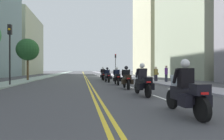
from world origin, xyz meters
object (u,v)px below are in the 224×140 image
object	(u,v)px
motorcycle_0	(187,93)
traffic_cone_0	(152,81)
motorcycle_4	(107,76)
traffic_light_far	(115,61)
motorcycle_3	(117,77)
motorcycle_1	(143,82)
street_tree_1	(28,50)
pedestrian_0	(166,74)
traffic_light_near	(10,44)
motorcycle_2	(126,79)
motorcycle_5	(103,75)
pedestrian_1	(156,74)

from	to	relation	value
motorcycle_0	traffic_cone_0	world-z (taller)	motorcycle_0
motorcycle_4	traffic_light_far	bearing A→B (deg)	74.30
motorcycle_0	motorcycle_3	distance (m)	10.98
motorcycle_0	motorcycle_1	bearing A→B (deg)	90.16
street_tree_1	traffic_light_far	bearing A→B (deg)	50.06
motorcycle_1	street_tree_1	world-z (taller)	street_tree_1
street_tree_1	pedestrian_0	bearing A→B (deg)	-20.99
traffic_light_near	street_tree_1	size ratio (longest dim) A/B	1.01
traffic_light_near	motorcycle_1	bearing A→B (deg)	-39.26
motorcycle_1	pedestrian_0	distance (m)	9.84
motorcycle_1	motorcycle_2	world-z (taller)	motorcycle_1
motorcycle_4	street_tree_1	xyz separation A→B (m)	(-8.83, 3.33, 2.97)
motorcycle_2	traffic_light_far	xyz separation A→B (m)	(3.99, 26.12, 2.51)
motorcycle_4	motorcycle_3	bearing A→B (deg)	-87.90
traffic_cone_0	pedestrian_0	xyz separation A→B (m)	(2.36, 2.19, 0.52)
motorcycle_5	traffic_light_near	distance (m)	11.12
pedestrian_0	motorcycle_2	bearing A→B (deg)	-7.17
motorcycle_2	motorcycle_5	bearing A→B (deg)	95.21
motorcycle_0	traffic_light_near	world-z (taller)	traffic_light_near
motorcycle_0	motorcycle_5	distance (m)	18.09
traffic_light_near	pedestrian_0	distance (m)	14.21
motorcycle_4	traffic_light_far	world-z (taller)	traffic_light_far
traffic_light_near	pedestrian_0	bearing A→B (deg)	4.98
motorcycle_0	motorcycle_1	size ratio (longest dim) A/B	0.99
motorcycle_2	motorcycle_3	world-z (taller)	motorcycle_2
motorcycle_2	motorcycle_5	xyz separation A→B (m)	(-0.42, 10.55, -0.00)
motorcycle_0	motorcycle_4	world-z (taller)	motorcycle_0
motorcycle_0	motorcycle_4	size ratio (longest dim) A/B	1.02
motorcycle_0	pedestrian_0	bearing A→B (deg)	67.99
traffic_light_near	motorcycle_5	bearing A→B (deg)	39.58
motorcycle_3	traffic_light_far	size ratio (longest dim) A/B	0.46
traffic_light_far	motorcycle_2	bearing A→B (deg)	-98.68
motorcycle_0	pedestrian_0	world-z (taller)	pedestrian_0
pedestrian_1	motorcycle_3	bearing A→B (deg)	-152.56
pedestrian_0	motorcycle_3	bearing A→B (deg)	-34.81
motorcycle_1	traffic_light_near	world-z (taller)	traffic_light_near
motorcycle_1	motorcycle_2	size ratio (longest dim) A/B	1.08
motorcycle_3	street_tree_1	bearing A→B (deg)	144.22
motorcycle_1	motorcycle_3	world-z (taller)	motorcycle_1
motorcycle_3	pedestrian_1	xyz separation A→B (m)	(4.62, 2.58, 0.19)
motorcycle_3	street_tree_1	xyz separation A→B (m)	(-9.14, 6.97, 2.95)
motorcycle_5	pedestrian_1	bearing A→B (deg)	-41.82
motorcycle_1	pedestrian_1	distance (m)	10.52
traffic_light_near	pedestrian_1	world-z (taller)	traffic_light_near
traffic_light_far	pedestrian_0	bearing A→B (deg)	-86.69
motorcycle_0	pedestrian_1	size ratio (longest dim) A/B	1.39
motorcycle_5	traffic_cone_0	bearing A→B (deg)	-67.06
motorcycle_4	pedestrian_0	distance (m)	5.97
traffic_light_far	pedestrian_1	size ratio (longest dim) A/B	2.80
motorcycle_3	motorcycle_2	bearing A→B (deg)	-88.16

